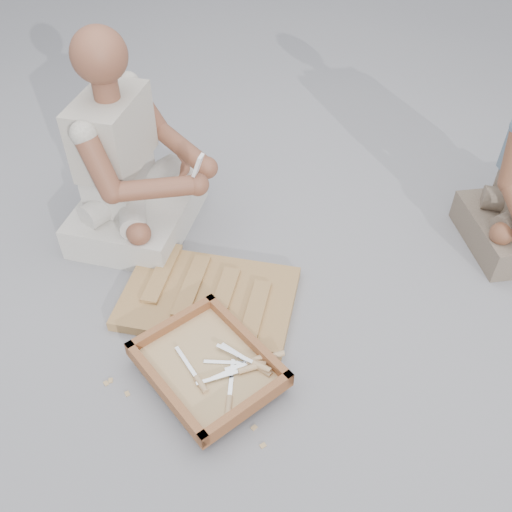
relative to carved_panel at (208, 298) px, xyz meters
The scene contains 26 objects.
ground 0.31m from the carved_panel, 27.68° to the right, with size 60.00×60.00×0.00m, color gray.
carved_panel is the anchor object (origin of this frame).
tool_tray 0.36m from the carved_panel, 56.31° to the right, with size 0.58×0.53×0.06m.
chisel_0 0.41m from the carved_panel, 23.73° to the right, with size 0.16×0.18×0.02m.
chisel_1 0.43m from the carved_panel, 60.76° to the right, with size 0.20×0.12×0.02m.
chisel_2 0.39m from the carved_panel, 31.54° to the right, with size 0.13×0.20×0.02m.
chisel_3 0.42m from the carved_panel, 31.55° to the right, with size 0.22×0.05×0.02m.
chisel_4 0.42m from the carved_panel, 39.67° to the right, with size 0.16×0.18×0.02m.
chisel_5 0.51m from the carved_panel, 48.18° to the right, with size 0.12×0.20×0.02m.
chisel_6 0.42m from the carved_panel, 32.04° to the right, with size 0.22×0.02×0.02m.
chisel_7 0.39m from the carved_panel, 34.07° to the right, with size 0.20×0.12×0.02m.
wood_chip_0 0.13m from the carved_panel, 25.53° to the right, with size 0.02×0.01×0.00m, color tan.
wood_chip_1 0.31m from the carved_panel, 112.85° to the right, with size 0.02×0.01×0.00m, color tan.
wood_chip_2 0.52m from the carved_panel, 48.95° to the right, with size 0.02×0.01×0.00m, color tan.
wood_chip_3 0.52m from the carved_panel, 101.02° to the right, with size 0.02×0.01×0.00m, color tan.
wood_chip_4 0.13m from the carved_panel, 59.60° to the right, with size 0.02×0.01×0.00m, color tan.
wood_chip_5 0.33m from the carved_panel, 90.58° to the right, with size 0.02×0.01×0.00m, color tan.
wood_chip_6 0.50m from the carved_panel, 90.70° to the right, with size 0.02×0.01×0.00m, color tan.
wood_chip_7 0.66m from the carved_panel, 40.93° to the right, with size 0.02×0.01×0.00m, color tan.
wood_chip_8 0.59m from the carved_panel, 41.59° to the right, with size 0.02×0.01×0.00m, color tan.
wood_chip_9 0.21m from the carved_panel, ahead, with size 0.02×0.01×0.00m, color tan.
wood_chip_10 0.16m from the carved_panel, 160.36° to the left, with size 0.02×0.01×0.00m, color tan.
wood_chip_11 0.23m from the carved_panel, 31.40° to the right, with size 0.02×0.01×0.00m, color tan.
wood_chip_12 0.50m from the carved_panel, 100.72° to the right, with size 0.02×0.01×0.00m, color tan.
craftsman 0.66m from the carved_panel, 156.58° to the left, with size 0.68×0.70×0.92m.
mobile_phone 0.53m from the carved_panel, 126.74° to the left, with size 0.05×0.05×0.10m.
Camera 1 is at (0.66, -1.09, 1.72)m, focal length 40.00 mm.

